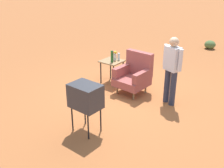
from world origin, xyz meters
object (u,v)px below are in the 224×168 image
side_table (112,64)px  armchair (134,74)px  bottle_short_clear (119,57)px  bottle_wine_green (112,57)px  tv_on_stand (86,96)px  person_standing (172,67)px  flower_vase (115,55)px

side_table → armchair: bearing=-9.8°
bottle_short_clear → bottle_wine_green: bottle_wine_green is taller
tv_on_stand → person_standing: 2.26m
armchair → flower_vase: bearing=163.9°
flower_vase → tv_on_stand: bearing=-65.5°
tv_on_stand → person_standing: person_standing is taller
side_table → tv_on_stand: 2.56m
armchair → bottle_wine_green: bearing=176.6°
bottle_short_clear → bottle_wine_green: 0.27m
armchair → bottle_short_clear: size_ratio=5.30×
tv_on_stand → bottle_short_clear: bearing=112.3°
tv_on_stand → bottle_wine_green: (-1.04, 2.19, 0.03)m
person_standing → bottle_wine_green: (-1.80, 0.07, -0.12)m
armchair → tv_on_stand: 2.18m
armchair → flower_vase: armchair is taller
armchair → bottle_short_clear: (-0.72, 0.30, 0.26)m
tv_on_stand → bottle_wine_green: 2.42m
armchair → bottle_wine_green: (-0.76, 0.05, 0.32)m
armchair → bottle_short_clear: bearing=157.2°
person_standing → bottle_wine_green: 1.80m
tv_on_stand → flower_vase: 2.61m
person_standing → flower_vase: bearing=172.2°
armchair → person_standing: (1.03, -0.02, 0.44)m
flower_vase → bottle_wine_green: bearing=-76.8°
bottle_short_clear → person_standing: bearing=-10.4°
bottle_wine_green → flower_vase: bottle_wine_green is taller
armchair → tv_on_stand: armchair is taller
bottle_wine_green → flower_vase: 0.19m
person_standing → bottle_wine_green: bearing=177.9°
armchair → person_standing: size_ratio=0.65×
side_table → flower_vase: (0.04, 0.09, 0.25)m
side_table → flower_vase: size_ratio=2.48×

